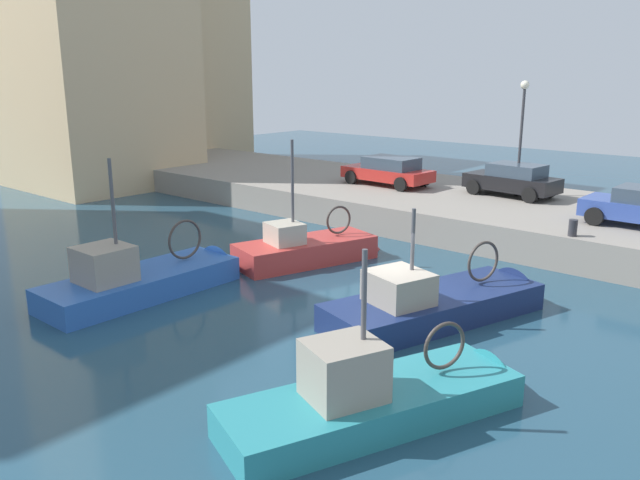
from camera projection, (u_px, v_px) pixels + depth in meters
water_surface at (392, 319)px, 17.22m from camera, size 80.00×80.00×0.00m
quay_wall at (558, 223)px, 25.48m from camera, size 9.00×56.00×1.20m
fishing_boat_red at (314, 258)px, 22.48m from camera, size 5.91×3.31×5.07m
fishing_boat_teal at (389, 410)px, 12.34m from camera, size 6.84×4.06×4.23m
fishing_boat_navy at (444, 313)px, 17.33m from camera, size 7.27×3.92×4.06m
fishing_boat_blue at (152, 288)px, 19.27m from camera, size 6.68×2.33×5.05m
parked_car_red at (388, 171)px, 30.18m from camera, size 2.15×4.33×1.34m
parked_car_black at (513, 180)px, 27.56m from camera, size 2.18×4.03×1.40m
mooring_bollard_north at (573, 228)px, 20.96m from camera, size 0.28×0.28×0.55m
quay_streetlamp at (522, 119)px, 27.17m from camera, size 0.36×0.36×4.83m
waterfront_building_central at (168, 48)px, 44.11m from camera, size 10.18×6.33×15.86m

